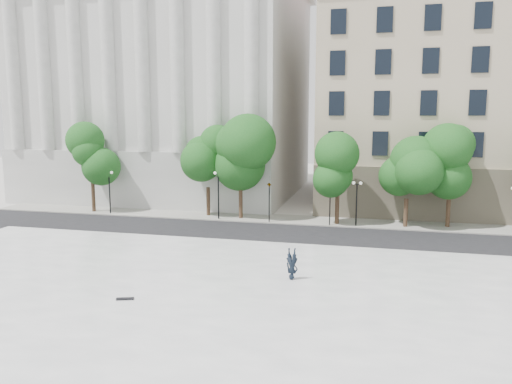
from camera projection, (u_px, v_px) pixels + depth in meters
ground at (200, 324)px, 23.19m from camera, size 160.00×160.00×0.00m
plaza at (220, 297)px, 26.04m from camera, size 44.00×22.00×0.45m
street at (276, 235)px, 40.48m from camera, size 60.00×8.00×0.02m
far_sidewalk at (289, 220)px, 46.24m from camera, size 60.00×4.00×0.12m
building_west at (175, 89)px, 62.25m from camera, size 31.50×27.65×25.60m
building_east at (494, 101)px, 54.27m from camera, size 36.00×26.15×23.00m
traffic_light_west at (269, 183)px, 44.41m from camera, size 0.92×1.63×4.15m
traffic_light_east at (330, 185)px, 43.15m from camera, size 0.82×1.75×4.19m
person_lying at (292, 275)px, 28.07m from camera, size 0.69×1.82×0.49m
skateboard at (125, 299)px, 24.99m from camera, size 0.89×0.49×0.09m
street_trees at (334, 167)px, 43.98m from camera, size 45.71×4.79×7.70m
lamp_posts at (286, 191)px, 44.48m from camera, size 37.15×0.28×4.52m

